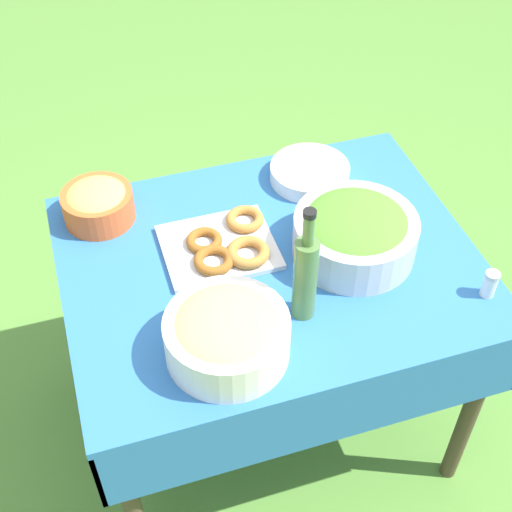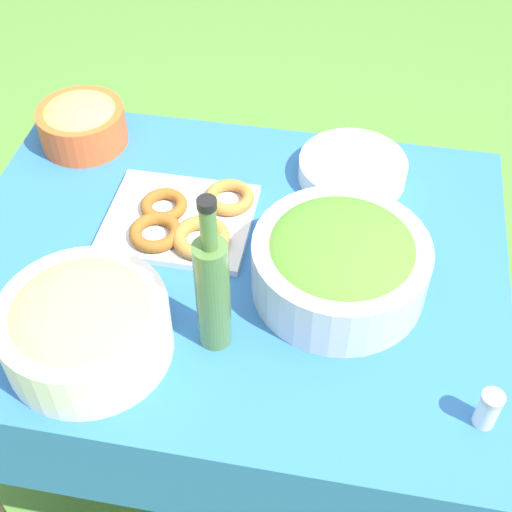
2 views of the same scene
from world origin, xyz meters
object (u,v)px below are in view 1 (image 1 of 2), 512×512
pasta_bowl (227,334)px  plate_stack (310,173)px  fruit_bowl (98,203)px  donut_platter (225,245)px  salad_bowl (355,232)px  olive_oil_bottle (305,275)px

pasta_bowl → plate_stack: (0.42, 0.55, -0.05)m
plate_stack → fruit_bowl: 0.63m
pasta_bowl → donut_platter: pasta_bowl is taller
pasta_bowl → fruit_bowl: bearing=110.7°
salad_bowl → donut_platter: size_ratio=1.04×
salad_bowl → plate_stack: 0.33m
donut_platter → pasta_bowl: bearing=-104.5°
salad_bowl → pasta_bowl: bearing=-151.7°
fruit_bowl → plate_stack: bearing=-1.4°
donut_platter → salad_bowl: bearing=-18.4°
donut_platter → fruit_bowl: fruit_bowl is taller
olive_oil_bottle → fruit_bowl: bearing=130.3°
pasta_bowl → donut_platter: size_ratio=0.93×
olive_oil_bottle → donut_platter: bearing=115.2°
donut_platter → plate_stack: (0.33, 0.22, 0.01)m
donut_platter → fruit_bowl: 0.38m
salad_bowl → donut_platter: salad_bowl is taller
salad_bowl → olive_oil_bottle: olive_oil_bottle is taller
plate_stack → olive_oil_bottle: (-0.20, -0.49, 0.11)m
olive_oil_bottle → salad_bowl: bearing=38.2°
pasta_bowl → olive_oil_bottle: bearing=16.7°
donut_platter → olive_oil_bottle: bearing=-64.8°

